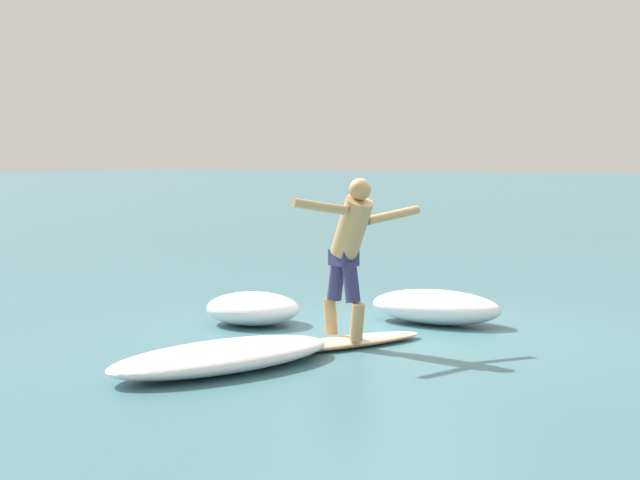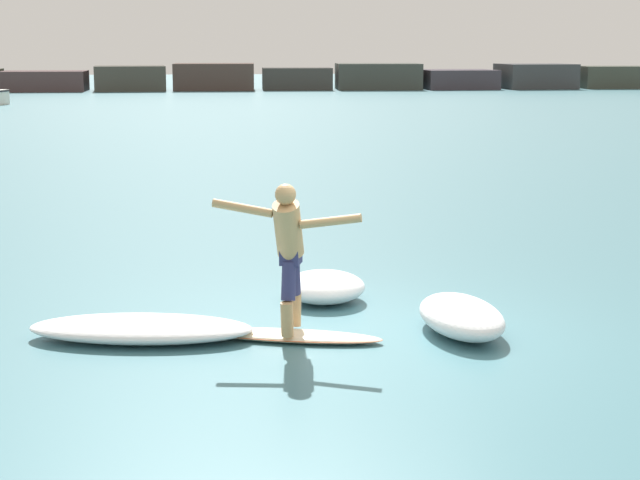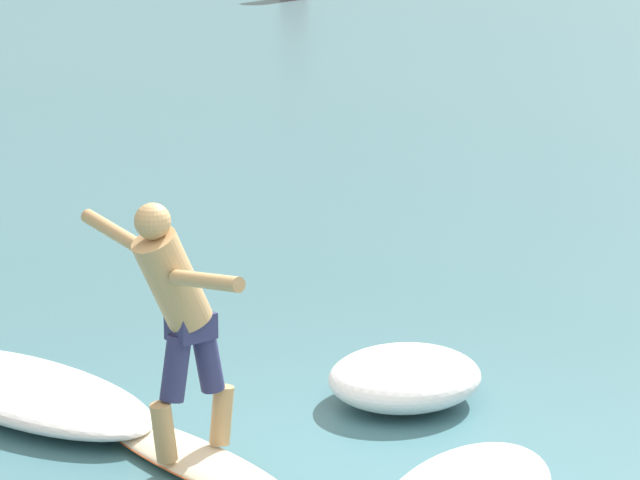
{
  "view_description": "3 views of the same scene",
  "coord_description": "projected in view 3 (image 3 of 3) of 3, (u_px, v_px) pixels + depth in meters",
  "views": [
    {
      "loc": [
        -9.66,
        -6.35,
        1.93
      ],
      "look_at": [
        -0.38,
        0.55,
        1.02
      ],
      "focal_mm": 60.0,
      "sensor_mm": 36.0,
      "label": 1
    },
    {
      "loc": [
        -2.03,
        -11.1,
        3.1
      ],
      "look_at": [
        -0.49,
        1.07,
        0.85
      ],
      "focal_mm": 60.0,
      "sensor_mm": 36.0,
      "label": 2
    },
    {
      "loc": [
        4.3,
        -7.17,
        3.65
      ],
      "look_at": [
        -0.82,
        1.08,
        1.19
      ],
      "focal_mm": 85.0,
      "sensor_mm": 36.0,
      "label": 3
    }
  ],
  "objects": [
    {
      "name": "wave_foam_at_tail",
      "position": [
        25.0,
        391.0,
        10.3
      ],
      "size": [
        2.52,
        1.36,
        0.25
      ],
      "color": "white",
      "rests_on": "ground"
    },
    {
      "name": "surfer",
      "position": [
        177.0,
        308.0,
        9.02
      ],
      "size": [
        1.52,
        0.81,
        1.62
      ],
      "color": "tan",
      "rests_on": "surfboard"
    },
    {
      "name": "surfboard",
      "position": [
        190.0,
        457.0,
        9.36
      ],
      "size": [
        2.13,
        1.04,
        0.23
      ],
      "color": "beige",
      "rests_on": "ground"
    },
    {
      "name": "wave_foam_at_nose",
      "position": [
        405.0,
        378.0,
        10.39
      ],
      "size": [
        1.15,
        1.25,
        0.37
      ],
      "color": "white",
      "rests_on": "ground"
    }
  ]
}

